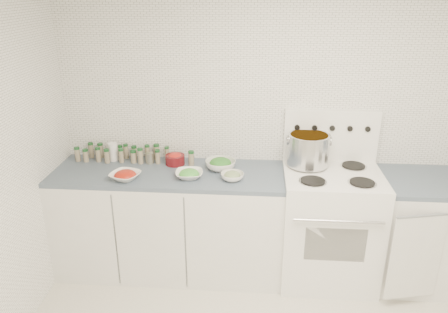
% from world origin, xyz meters
% --- Properties ---
extents(room_walls, '(3.54, 3.04, 2.52)m').
position_xyz_m(room_walls, '(0.00, 0.00, 1.56)').
color(room_walls, white).
rests_on(room_walls, ground).
extents(counter_left, '(1.85, 0.62, 0.90)m').
position_xyz_m(counter_left, '(-0.82, 1.19, 0.45)').
color(counter_left, white).
rests_on(counter_left, ground).
extents(stove, '(0.76, 0.70, 1.36)m').
position_xyz_m(stove, '(0.48, 1.19, 0.50)').
color(stove, white).
rests_on(stove, ground).
extents(counter_right, '(0.89, 0.72, 0.90)m').
position_xyz_m(counter_right, '(1.30, 1.19, 0.45)').
color(counter_right, white).
rests_on(counter_right, ground).
extents(stock_pot, '(0.35, 0.33, 0.25)m').
position_xyz_m(stock_pot, '(0.29, 1.32, 1.08)').
color(stock_pot, silver).
rests_on(stock_pot, stove).
extents(bowl_tomato, '(0.28, 0.28, 0.07)m').
position_xyz_m(bowl_tomato, '(-1.12, 1.02, 0.93)').
color(bowl_tomato, white).
rests_on(bowl_tomato, counter_left).
extents(bowl_snowpea, '(0.23, 0.23, 0.07)m').
position_xyz_m(bowl_snowpea, '(-0.64, 1.09, 0.93)').
color(bowl_snowpea, white).
rests_on(bowl_snowpea, counter_left).
extents(bowl_broccoli, '(0.26, 0.26, 0.10)m').
position_xyz_m(bowl_broccoli, '(-0.41, 1.27, 0.95)').
color(bowl_broccoli, white).
rests_on(bowl_broccoli, counter_left).
extents(bowl_zucchini, '(0.20, 0.20, 0.07)m').
position_xyz_m(bowl_zucchini, '(-0.30, 1.07, 0.93)').
color(bowl_zucchini, white).
rests_on(bowl_zucchini, counter_left).
extents(bowl_pepper, '(0.16, 0.16, 0.10)m').
position_xyz_m(bowl_pepper, '(-0.80, 1.35, 0.95)').
color(bowl_pepper, '#530E13').
rests_on(bowl_pepper, counter_left).
extents(salt_canister, '(0.10, 0.10, 0.15)m').
position_xyz_m(salt_canister, '(-1.33, 1.40, 0.98)').
color(salt_canister, white).
rests_on(salt_canister, counter_left).
extents(tin_can, '(0.07, 0.07, 0.09)m').
position_xyz_m(tin_can, '(-1.01, 1.36, 0.95)').
color(tin_can, gray).
rests_on(tin_can, counter_left).
extents(spice_cluster, '(1.02, 0.16, 0.14)m').
position_xyz_m(spice_cluster, '(-1.21, 1.39, 0.96)').
color(spice_cluster, gray).
rests_on(spice_cluster, counter_left).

